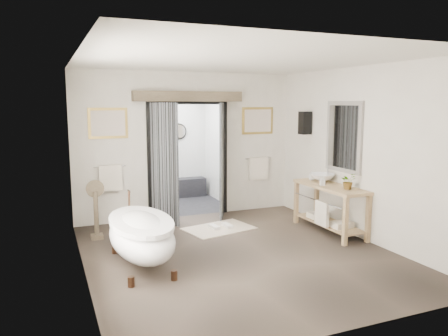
{
  "coord_description": "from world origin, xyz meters",
  "views": [
    {
      "loc": [
        -2.67,
        -5.84,
        2.29
      ],
      "look_at": [
        0.0,
        0.6,
        1.25
      ],
      "focal_mm": 35.0,
      "sensor_mm": 36.0,
      "label": 1
    }
  ],
  "objects_px": {
    "clawfoot_tub": "(141,235)",
    "rug": "(219,228)",
    "basin": "(322,178)",
    "vanity": "(329,205)"
  },
  "relations": [
    {
      "from": "clawfoot_tub",
      "to": "rug",
      "type": "distance_m",
      "value": 2.17
    },
    {
      "from": "clawfoot_tub",
      "to": "basin",
      "type": "xyz_separation_m",
      "value": [
        3.5,
        0.68,
        0.48
      ]
    },
    {
      "from": "vanity",
      "to": "rug",
      "type": "distance_m",
      "value": 2.03
    },
    {
      "from": "clawfoot_tub",
      "to": "vanity",
      "type": "distance_m",
      "value": 3.44
    },
    {
      "from": "vanity",
      "to": "basin",
      "type": "height_order",
      "value": "basin"
    },
    {
      "from": "vanity",
      "to": "rug",
      "type": "bearing_deg",
      "value": 151.66
    },
    {
      "from": "vanity",
      "to": "rug",
      "type": "height_order",
      "value": "vanity"
    },
    {
      "from": "vanity",
      "to": "clawfoot_tub",
      "type": "bearing_deg",
      "value": -174.24
    },
    {
      "from": "vanity",
      "to": "basin",
      "type": "bearing_deg",
      "value": 78.16
    },
    {
      "from": "rug",
      "to": "vanity",
      "type": "bearing_deg",
      "value": -28.34
    }
  ]
}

